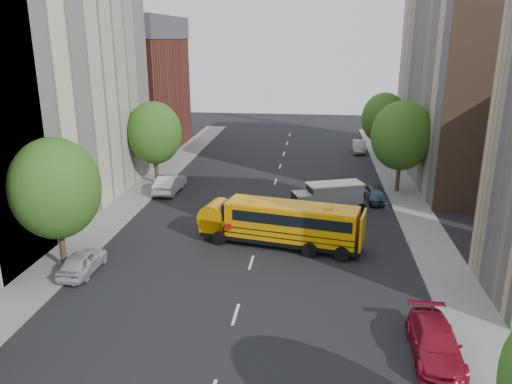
% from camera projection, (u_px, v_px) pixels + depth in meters
% --- Properties ---
extents(ground, '(120.00, 120.00, 0.00)m').
position_uv_depth(ground, '(255.00, 249.00, 32.41)').
color(ground, black).
rests_on(ground, ground).
extents(sidewalk_left, '(3.00, 80.00, 0.12)m').
position_uv_depth(sidewalk_left, '(115.00, 215.00, 38.45)').
color(sidewalk_left, slate).
rests_on(sidewalk_left, ground).
extents(sidewalk_right, '(3.00, 80.00, 0.12)m').
position_uv_depth(sidewalk_right, '(422.00, 228.00, 35.81)').
color(sidewalk_right, slate).
rests_on(sidewalk_right, ground).
extents(lane_markings, '(0.15, 64.00, 0.01)m').
position_uv_depth(lane_markings, '(270.00, 201.00, 41.89)').
color(lane_markings, silver).
rests_on(lane_markings, ground).
extents(building_left_cream, '(10.00, 26.00, 20.00)m').
position_uv_depth(building_left_cream, '(26.00, 82.00, 37.18)').
color(building_left_cream, beige).
rests_on(building_left_cream, ground).
extents(building_left_redbrick, '(10.00, 15.00, 13.00)m').
position_uv_depth(building_left_redbrick, '(133.00, 96.00, 59.08)').
color(building_left_redbrick, maroon).
rests_on(building_left_redbrick, ground).
extents(building_right_far, '(10.00, 22.00, 18.00)m').
position_uv_depth(building_right_far, '(472.00, 84.00, 46.63)').
color(building_right_far, tan).
rests_on(building_right_far, ground).
extents(street_tree_1, '(5.12, 5.12, 7.90)m').
position_uv_depth(street_tree_1, '(55.00, 189.00, 28.41)').
color(street_tree_1, '#38281C').
rests_on(street_tree_1, ground).
extents(street_tree_2, '(4.99, 4.99, 7.71)m').
position_uv_depth(street_tree_2, '(154.00, 133.00, 45.50)').
color(street_tree_2, '#38281C').
rests_on(street_tree_2, ground).
extents(street_tree_4, '(5.25, 5.25, 8.10)m').
position_uv_depth(street_tree_4, '(402.00, 136.00, 42.91)').
color(street_tree_4, '#38281C').
rests_on(street_tree_4, ground).
extents(street_tree_5, '(4.86, 4.86, 7.51)m').
position_uv_depth(street_tree_5, '(384.00, 118.00, 54.39)').
color(street_tree_5, '#38281C').
rests_on(street_tree_5, ground).
extents(school_bus, '(10.85, 4.47, 2.99)m').
position_uv_depth(school_bus, '(280.00, 221.00, 32.63)').
color(school_bus, black).
rests_on(school_bus, ground).
extents(safari_truck, '(5.69, 3.61, 2.31)m').
position_uv_depth(safari_truck, '(329.00, 197.00, 39.15)').
color(safari_truck, black).
rests_on(safari_truck, ground).
extents(parked_car_0, '(1.67, 4.08, 1.39)m').
position_uv_depth(parked_car_0, '(82.00, 262.00, 29.05)').
color(parked_car_0, '#B5B7BC').
rests_on(parked_car_0, ground).
extents(parked_car_1, '(1.80, 4.89, 1.60)m').
position_uv_depth(parked_car_1, '(170.00, 183.00, 44.18)').
color(parked_car_1, silver).
rests_on(parked_car_1, ground).
extents(parked_car_3, '(2.08, 4.91, 1.41)m').
position_uv_depth(parked_car_3, '(435.00, 343.00, 21.33)').
color(parked_car_3, maroon).
rests_on(parked_car_3, ground).
extents(parked_car_4, '(1.93, 4.00, 1.32)m').
position_uv_depth(parked_car_4, '(376.00, 194.00, 41.63)').
color(parked_car_4, '#2D3A4F').
rests_on(parked_car_4, ground).
extents(parked_car_5, '(1.55, 4.26, 1.39)m').
position_uv_depth(parked_car_5, '(359.00, 147.00, 59.53)').
color(parked_car_5, gray).
rests_on(parked_car_5, ground).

